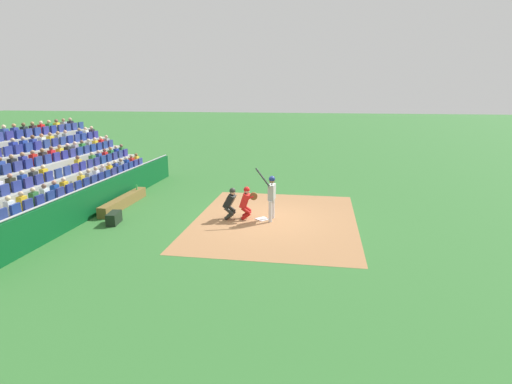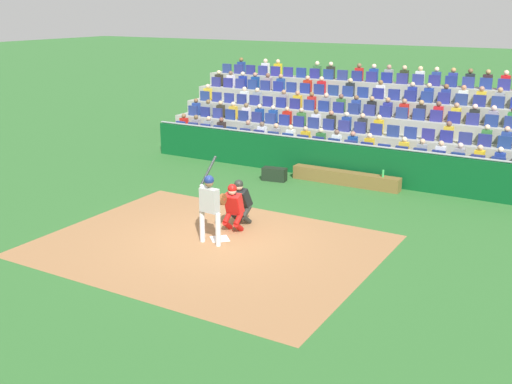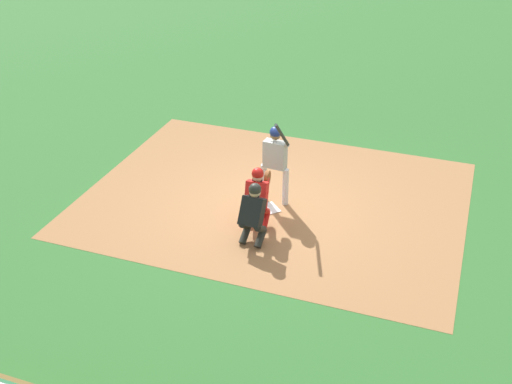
{
  "view_description": "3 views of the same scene",
  "coord_description": "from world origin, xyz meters",
  "views": [
    {
      "loc": [
        14.76,
        2.15,
        4.85
      ],
      "look_at": [
        -0.48,
        -0.34,
        0.97
      ],
      "focal_mm": 28.14,
      "sensor_mm": 36.0,
      "label": 1
    },
    {
      "loc": [
        -8.03,
        11.94,
        5.61
      ],
      "look_at": [
        -0.37,
        -1.18,
        0.99
      ],
      "focal_mm": 43.02,
      "sensor_mm": 36.0,
      "label": 2
    },
    {
      "loc": [
        3.62,
        -10.76,
        6.98
      ],
      "look_at": [
        0.14,
        -1.08,
        1.04
      ],
      "focal_mm": 44.56,
      "sensor_mm": 36.0,
      "label": 3
    }
  ],
  "objects": [
    {
      "name": "batter_at_plate",
      "position": [
        0.05,
        0.35,
        1.09
      ],
      "size": [
        0.65,
        0.75,
        2.09
      ],
      "color": "silver",
      "rests_on": "ground_plane"
    },
    {
      "name": "home_plate_marker",
      "position": [
        0.0,
        0.0,
        0.02
      ],
      "size": [
        0.62,
        0.62,
        0.02
      ],
      "primitive_type": "cube",
      "rotation": [
        0.0,
        0.0,
        0.79
      ],
      "color": "white",
      "rests_on": "infield_dirt_patch"
    },
    {
      "name": "water_bottle_on_bench",
      "position": [
        -2.09,
        -6.18,
        0.56
      ],
      "size": [
        0.07,
        0.07,
        0.23
      ],
      "primitive_type": "cylinder",
      "color": "green",
      "rests_on": "dugout_bench"
    },
    {
      "name": "equipment_duffel_bag",
      "position": [
        1.42,
        -5.45,
        0.22
      ],
      "size": [
        0.85,
        0.47,
        0.44
      ],
      "primitive_type": "cube",
      "rotation": [
        0.0,
        0.0,
        0.15
      ],
      "color": "black",
      "rests_on": "ground_plane"
    },
    {
      "name": "bleacher_stand",
      "position": [
        -0.01,
        -11.12,
        1.01
      ],
      "size": [
        16.79,
        4.57,
        3.35
      ],
      "color": "#999C90",
      "rests_on": "ground_plane"
    },
    {
      "name": "dugout_wall",
      "position": [
        0.0,
        -6.76,
        0.62
      ],
      "size": [
        14.37,
        0.24,
        1.29
      ],
      "color": "#094B1F",
      "rests_on": "ground_plane"
    },
    {
      "name": "infield_dirt_patch",
      "position": [
        0.0,
        0.5,
        0.0
      ],
      "size": [
        8.0,
        6.19,
        0.01
      ],
      "primitive_type": "cube",
      "rotation": [
        0.0,
        0.0,
        -0.0
      ],
      "color": "#9D6E45",
      "rests_on": "ground_plane"
    },
    {
      "name": "catcher_crouching",
      "position": [
        0.02,
        -0.64,
        0.73
      ],
      "size": [
        0.49,
        0.74,
        1.31
      ],
      "color": "#B31410",
      "rests_on": "ground_plane"
    },
    {
      "name": "dugout_bench",
      "position": [
        -0.82,
        -6.21,
        0.22
      ],
      "size": [
        3.65,
        0.4,
        0.44
      ],
      "primitive_type": "cube",
      "color": "brown",
      "rests_on": "ground_plane"
    },
    {
      "name": "ground_plane",
      "position": [
        0.0,
        0.0,
        0.0
      ],
      "size": [
        160.0,
        160.0,
        0.0
      ],
      "primitive_type": "plane",
      "color": "#30682D"
    },
    {
      "name": "home_plate_umpire",
      "position": [
        0.14,
        -1.24,
        0.69
      ],
      "size": [
        0.48,
        0.51,
        1.27
      ],
      "color": "#262722",
      "rests_on": "ground_plane"
    }
  ]
}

